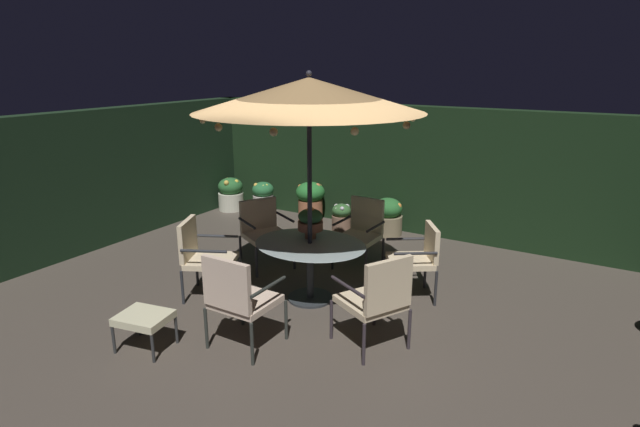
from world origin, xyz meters
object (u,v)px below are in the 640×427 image
Objects in this scene: centerpiece_planter at (310,220)px; patio_dining_table at (310,255)px; patio_chair_north at (418,255)px; patio_chair_southeast at (203,253)px; potted_plant_left_far at (310,200)px; potted_plant_right_far at (388,216)px; ottoman_footrest at (144,319)px; potted_plant_left_near at (231,194)px; potted_plant_right_near at (341,216)px; patio_chair_northeast at (362,229)px; patio_chair_south at (238,296)px; potted_plant_back_left at (263,198)px; patio_chair_east at (263,228)px; patio_umbrella at (309,95)px; patio_chair_southwest at (377,296)px.

patio_dining_table is at bearing -59.82° from centerpiece_planter.
centerpiece_planter is 0.43× the size of patio_chair_north.
patio_dining_table is at bearing 25.98° from patio_chair_southeast.
potted_plant_left_far is 1.15× the size of potted_plant_right_far.
ottoman_footrest is (-0.76, -2.05, -0.65)m from centerpiece_planter.
potted_plant_left_near is at bearing 144.36° from centerpiece_planter.
patio_chair_northeast is at bearing -51.04° from potted_plant_right_near.
potted_plant_left_far is at bearing 112.92° from patio_chair_south.
potted_plant_back_left is (-1.57, 3.32, -0.23)m from patio_chair_southeast.
patio_dining_table is 2.09m from ottoman_footrest.
potted_plant_back_left is (-2.58, -0.15, 0.02)m from potted_plant_right_far.
centerpiece_planter is 3.23m from potted_plant_left_far.
patio_chair_north reaches higher than patio_dining_table.
patio_chair_south is (-0.04, -2.74, 0.05)m from patio_chair_northeast.
patio_chair_northeast is (-1.09, 0.61, -0.01)m from patio_chair_north.
potted_plant_left_far is at bearing 101.16° from ottoman_footrest.
patio_chair_north is 0.95× the size of patio_chair_southeast.
patio_dining_table is at bearing 65.59° from ottoman_footrest.
ottoman_footrest is at bearing -114.41° from patio_dining_table.
patio_chair_east is (-1.24, -0.73, 0.01)m from patio_chair_northeast.
patio_dining_table is 2.16× the size of potted_plant_left_near.
patio_umbrella reaches higher than potted_plant_back_left.
patio_dining_table is at bearing -57.91° from potted_plant_left_far.
potted_plant_back_left is (-1.94, 4.61, 0.01)m from ottoman_footrest.
centerpiece_planter is 1.59m from patio_chair_south.
potted_plant_right_near is (0.77, -0.19, -0.16)m from potted_plant_left_far.
patio_chair_northeast is 1.70m from potted_plant_right_near.
patio_chair_northeast reaches higher than potted_plant_left_far.
centerpiece_planter is 1.28m from patio_chair_east.
patio_umbrella reaches higher than patio_dining_table.
patio_chair_north is 0.90× the size of patio_chair_southwest.
patio_umbrella is 2.90× the size of patio_chair_east.
potted_plant_left_near is (-3.58, 4.04, -0.27)m from patio_chair_south.
potted_plant_right_far is at bearing 94.31° from patio_dining_table.
patio_chair_south is (1.20, -2.01, 0.04)m from patio_chair_east.
patio_chair_southwest is 5.83m from potted_plant_left_near.
patio_chair_northeast reaches higher than patio_chair_east.
patio_chair_east is 0.92× the size of patio_chair_south.
patio_umbrella is at bearing 152.17° from patio_chair_southwest.
patio_chair_east is at bearing -40.48° from potted_plant_left_near.
patio_chair_south reaches higher than potted_plant_right_far.
patio_chair_east reaches higher than potted_plant_right_far.
patio_chair_south is at bearing -75.90° from potted_plant_right_near.
patio_dining_table is 1.44× the size of patio_chair_northeast.
patio_chair_south reaches higher than patio_chair_southeast.
patio_chair_southeast is 3.51m from potted_plant_left_far.
patio_chair_northeast is at bearing 74.66° from ottoman_footrest.
potted_plant_left_far reaches higher than potted_plant_back_left.
potted_plant_right_far is at bearing 0.59° from potted_plant_left_far.
potted_plant_right_far is at bearing 92.54° from centerpiece_planter.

